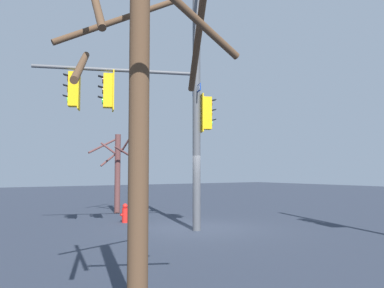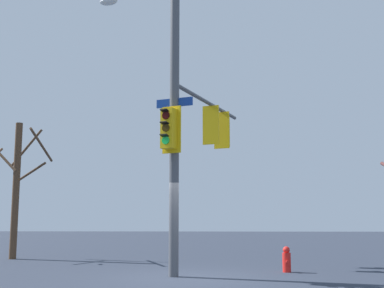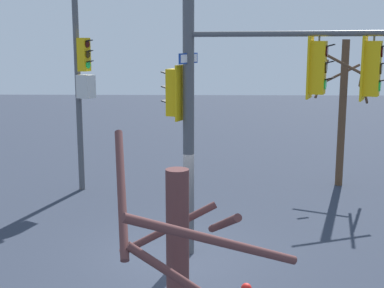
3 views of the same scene
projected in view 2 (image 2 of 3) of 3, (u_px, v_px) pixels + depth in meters
The scene contains 4 objects.
ground_plane at pixel (186, 278), 12.82m from camera, with size 80.00×80.00×0.00m, color #29303E.
main_signal_pole_assembly at pixel (186, 116), 14.73m from camera, with size 5.63×4.47×8.47m.
fire_hydrant at pixel (287, 260), 14.21m from camera, with size 0.38×0.24×0.73m.
bare_tree_across_street at pixel (17, 183), 18.96m from camera, with size 2.12×2.21×5.21m.
Camera 2 is at (13.18, 0.60, 1.59)m, focal length 46.15 mm.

